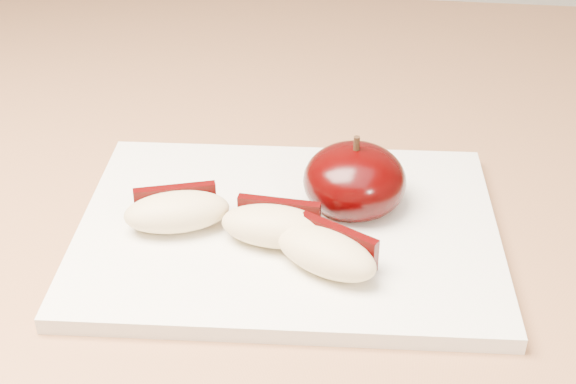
# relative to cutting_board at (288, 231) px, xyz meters

# --- Properties ---
(back_cabinet) EXTENTS (2.40, 0.62, 0.94)m
(back_cabinet) POSITION_rel_cutting_board_xyz_m (0.02, 0.84, -0.43)
(back_cabinet) COLOR silver
(back_cabinet) RESTS_ON ground
(cutting_board) EXTENTS (0.28, 0.22, 0.01)m
(cutting_board) POSITION_rel_cutting_board_xyz_m (0.00, 0.00, 0.00)
(cutting_board) COLOR silver
(cutting_board) RESTS_ON island_counter
(apple_half) EXTENTS (0.08, 0.08, 0.06)m
(apple_half) POSITION_rel_cutting_board_xyz_m (0.04, 0.03, 0.02)
(apple_half) COLOR black
(apple_half) RESTS_ON cutting_board
(apple_wedge_a) EXTENTS (0.07, 0.05, 0.02)m
(apple_wedge_a) POSITION_rel_cutting_board_xyz_m (-0.07, -0.01, 0.02)
(apple_wedge_a) COLOR #D5BC87
(apple_wedge_a) RESTS_ON cutting_board
(apple_wedge_b) EXTENTS (0.07, 0.04, 0.02)m
(apple_wedge_b) POSITION_rel_cutting_board_xyz_m (-0.01, -0.02, 0.02)
(apple_wedge_b) COLOR #D5BC87
(apple_wedge_b) RESTS_ON cutting_board
(apple_wedge_c) EXTENTS (0.08, 0.06, 0.02)m
(apple_wedge_c) POSITION_rel_cutting_board_xyz_m (0.03, -0.04, 0.02)
(apple_wedge_c) COLOR #D5BC87
(apple_wedge_c) RESTS_ON cutting_board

